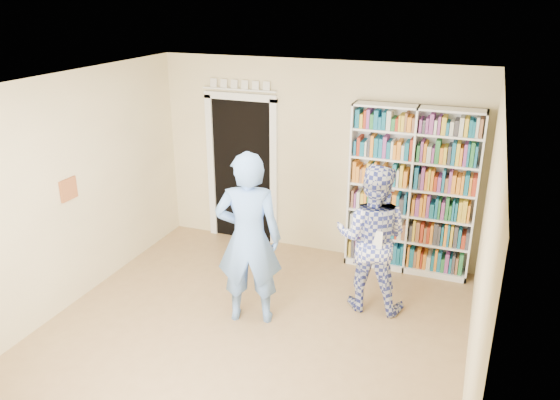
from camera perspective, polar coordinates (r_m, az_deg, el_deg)
name	(u,v)px	position (r m, az deg, el deg)	size (l,w,h in m)	color
floor	(242,344)	(6.02, -4.00, -14.78)	(5.00, 5.00, 0.00)	#967148
ceiling	(234,89)	(4.96, -4.80, 11.46)	(5.00, 5.00, 0.00)	white
wall_back	(315,159)	(7.54, 3.69, 4.25)	(4.50, 4.50, 0.00)	#F7E4AA
wall_left	(55,199)	(6.57, -22.44, 0.10)	(5.00, 5.00, 0.00)	#F7E4AA
wall_right	(482,267)	(4.91, 20.33, -6.57)	(5.00, 5.00, 0.00)	#F7E4AA
bookshelf	(411,191)	(7.21, 13.57, 0.94)	(1.61, 0.30, 2.21)	white
doorway	(242,163)	(7.95, -3.98, 3.84)	(1.10, 0.08, 2.43)	black
wall_art	(68,189)	(6.68, -21.23, 1.05)	(0.03, 0.25, 0.25)	brown
man_blue	(249,239)	(5.96, -3.29, -4.10)	(0.72, 0.48, 1.99)	#6898E8
man_plaid	(372,238)	(6.32, 9.56, -3.94)	(0.86, 0.67, 1.76)	#333E9C
paper_sheet	(373,242)	(6.07, 9.73, -4.35)	(0.20, 0.01, 0.28)	white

